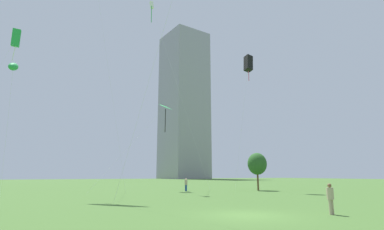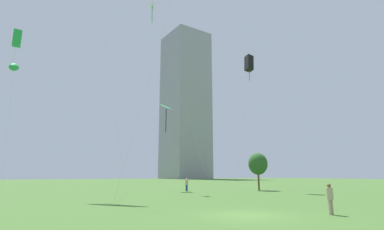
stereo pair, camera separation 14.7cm
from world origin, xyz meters
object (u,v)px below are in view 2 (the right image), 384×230
kite_flying_1 (249,63)px  kite_flying_4 (14,67)px  park_tree_1 (258,164)px  person_standing_2 (187,184)px  person_standing_0 (330,197)px  kite_flying_0 (166,109)px  distant_highrise_0 (185,104)px  kite_flying_6 (17,39)px  kite_flying_7 (153,7)px

kite_flying_1 → kite_flying_4: size_ratio=1.54×
kite_flying_1 → park_tree_1: 14.46m
person_standing_2 → kite_flying_4: bearing=82.1°
person_standing_0 → kite_flying_0: kite_flying_0 is taller
person_standing_0 → park_tree_1: park_tree_1 is taller
kite_flying_1 → distant_highrise_0: (42.73, 110.59, 22.84)m
kite_flying_1 → kite_flying_6: size_ratio=0.93×
kite_flying_6 → person_standing_2: bearing=-18.5°
kite_flying_1 → person_standing_2: bearing=163.3°
kite_flying_6 → kite_flying_7: size_ratio=0.70×
person_standing_0 → kite_flying_6: 40.09m
kite_flying_4 → kite_flying_6: kite_flying_6 is taller
kite_flying_7 → distant_highrise_0: distant_highrise_0 is taller
kite_flying_7 → distant_highrise_0: bearing=61.8°
person_standing_0 → kite_flying_4: size_ratio=0.13×
kite_flying_6 → kite_flying_7: kite_flying_7 is taller
kite_flying_0 → kite_flying_1: size_ratio=0.63×
person_standing_2 → kite_flying_7: (-3.17, 6.24, 27.64)m
person_standing_2 → kite_flying_1: 19.32m
person_standing_0 → kite_flying_0: (1.25, 27.00, 10.40)m
person_standing_0 → kite_flying_6: (-18.32, 30.49, 18.49)m
person_standing_2 → distant_highrise_0: (51.48, 107.97, 39.86)m
person_standing_2 → distant_highrise_0: distant_highrise_0 is taller
kite_flying_4 → park_tree_1: 30.76m
kite_flying_4 → kite_flying_7: 25.89m
kite_flying_0 → kite_flying_7: 17.51m
kite_flying_0 → kite_flying_1: bearing=-31.0°
kite_flying_0 → kite_flying_7: size_ratio=0.41×
person_standing_0 → kite_flying_0: size_ratio=0.13×
person_standing_2 → person_standing_0: bearing=153.0°
kite_flying_1 → park_tree_1: (0.92, 0.13, -14.43)m
distant_highrise_0 → kite_flying_4: bearing=-129.4°
person_standing_2 → park_tree_1: (9.67, -2.49, 2.60)m
kite_flying_1 → park_tree_1: bearing=8.1°
person_standing_0 → distant_highrise_0: 147.64m
kite_flying_1 → kite_flying_6: 31.49m
kite_flying_6 → distant_highrise_0: bearing=54.2°
kite_flying_0 → park_tree_1: size_ratio=2.41×
person_standing_2 → kite_flying_0: 11.12m
kite_flying_7 → kite_flying_6: bearing=177.3°
person_standing_0 → kite_flying_7: 40.53m
kite_flying_0 → kite_flying_6: 21.46m
distant_highrise_0 → kite_flying_1: bearing=-118.1°
kite_flying_0 → kite_flying_1: 13.78m
kite_flying_4 → kite_flying_7: size_ratio=0.42×
person_standing_2 → kite_flying_7: 28.51m
kite_flying_6 → distant_highrise_0: 126.14m
kite_flying_0 → kite_flying_7: kite_flying_7 is taller
kite_flying_6 → park_tree_1: (30.85, -9.58, -15.89)m
distant_highrise_0 → park_tree_1: bearing=-117.7°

